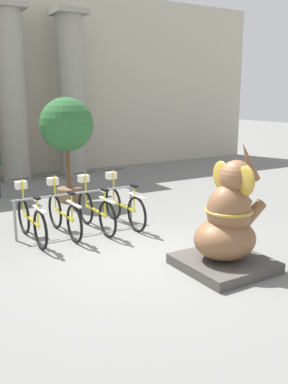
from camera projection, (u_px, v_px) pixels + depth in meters
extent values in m
plane|color=slate|center=(144.00, 259.00, 6.92)|extent=(60.00, 60.00, 0.00)
cube|color=#BCB29E|center=(3.00, 82.00, 13.44)|extent=(20.00, 0.20, 6.00)
cylinder|color=gray|center=(12.00, 98.00, 12.71)|extent=(0.83, 0.83, 5.00)
cube|color=gray|center=(6.00, 5.00, 12.14)|extent=(1.04, 1.04, 0.16)
cylinder|color=gray|center=(72.00, 98.00, 13.66)|extent=(0.83, 0.83, 5.00)
cube|color=gray|center=(69.00, 12.00, 13.09)|extent=(1.04, 1.04, 0.16)
cylinder|color=gray|center=(15.00, 221.00, 7.70)|extent=(0.05, 0.05, 0.75)
cylinder|color=gray|center=(131.00, 204.00, 8.90)|extent=(0.05, 0.05, 0.75)
cylinder|color=gray|center=(77.00, 193.00, 8.22)|extent=(2.50, 0.04, 0.04)
torus|color=black|center=(24.00, 216.00, 8.11)|extent=(0.05, 0.70, 0.70)
torus|color=black|center=(40.00, 230.00, 7.27)|extent=(0.05, 0.70, 0.70)
cube|color=yellow|center=(31.00, 220.00, 7.68)|extent=(0.04, 0.91, 0.04)
cube|color=silver|center=(39.00, 209.00, 7.19)|extent=(0.06, 0.59, 0.03)
cylinder|color=yellow|center=(38.00, 214.00, 7.30)|extent=(0.03, 0.03, 0.52)
cube|color=black|center=(37.00, 198.00, 7.23)|extent=(0.08, 0.18, 0.04)
cylinder|color=yellow|center=(23.00, 198.00, 8.00)|extent=(0.03, 0.03, 0.73)
cylinder|color=black|center=(22.00, 179.00, 7.92)|extent=(0.48, 0.03, 0.03)
cube|color=silver|center=(21.00, 185.00, 8.03)|extent=(0.20, 0.16, 0.14)
torus|color=black|center=(55.00, 211.00, 8.46)|extent=(0.05, 0.70, 0.70)
torus|color=black|center=(74.00, 224.00, 7.62)|extent=(0.05, 0.70, 0.70)
cube|color=yellow|center=(64.00, 215.00, 8.03)|extent=(0.04, 0.91, 0.04)
cube|color=silver|center=(74.00, 204.00, 7.54)|extent=(0.06, 0.59, 0.03)
cylinder|color=yellow|center=(72.00, 208.00, 7.64)|extent=(0.03, 0.03, 0.52)
cube|color=black|center=(71.00, 193.00, 7.58)|extent=(0.08, 0.18, 0.04)
cylinder|color=yellow|center=(55.00, 193.00, 8.34)|extent=(0.03, 0.03, 0.73)
cylinder|color=black|center=(54.00, 175.00, 8.26)|extent=(0.48, 0.03, 0.03)
cube|color=silver|center=(53.00, 181.00, 8.38)|extent=(0.20, 0.16, 0.14)
torus|color=black|center=(86.00, 207.00, 8.74)|extent=(0.05, 0.70, 0.70)
torus|color=black|center=(108.00, 219.00, 7.89)|extent=(0.05, 0.70, 0.70)
cube|color=yellow|center=(96.00, 211.00, 8.30)|extent=(0.04, 0.91, 0.04)
cube|color=silver|center=(107.00, 200.00, 7.81)|extent=(0.06, 0.59, 0.03)
cylinder|color=yellow|center=(105.00, 204.00, 7.92)|extent=(0.03, 0.03, 0.52)
cube|color=black|center=(105.00, 190.00, 7.86)|extent=(0.08, 0.18, 0.04)
cylinder|color=yellow|center=(86.00, 190.00, 8.62)|extent=(0.03, 0.03, 0.73)
cylinder|color=black|center=(85.00, 172.00, 8.54)|extent=(0.48, 0.03, 0.03)
cube|color=silver|center=(84.00, 179.00, 8.66)|extent=(0.20, 0.16, 0.14)
torus|color=black|center=(113.00, 203.00, 9.06)|extent=(0.05, 0.70, 0.70)
torus|color=black|center=(137.00, 214.00, 8.22)|extent=(0.05, 0.70, 0.70)
cube|color=yellow|center=(124.00, 206.00, 8.63)|extent=(0.04, 0.91, 0.04)
cube|color=silver|center=(137.00, 196.00, 8.14)|extent=(0.06, 0.59, 0.03)
cylinder|color=yellow|center=(134.00, 200.00, 8.25)|extent=(0.03, 0.03, 0.52)
cube|color=black|center=(134.00, 186.00, 8.19)|extent=(0.08, 0.18, 0.04)
cylinder|color=yellow|center=(113.00, 187.00, 8.95)|extent=(0.03, 0.03, 0.73)
cylinder|color=black|center=(113.00, 170.00, 8.87)|extent=(0.48, 0.03, 0.03)
cube|color=silver|center=(111.00, 175.00, 8.98)|extent=(0.20, 0.16, 0.14)
cube|color=#4C4742|center=(224.00, 263.00, 6.53)|extent=(1.27, 1.27, 0.16)
ellipsoid|color=brown|center=(225.00, 239.00, 6.44)|extent=(0.98, 0.87, 0.64)
ellipsoid|color=brown|center=(229.00, 211.00, 6.38)|extent=(0.69, 0.64, 0.81)
sphere|color=brown|center=(236.00, 177.00, 6.33)|extent=(0.52, 0.52, 0.52)
ellipsoid|color=#B79333|center=(221.00, 175.00, 6.51)|extent=(0.08, 0.37, 0.44)
ellipsoid|color=#B79333|center=(245.00, 181.00, 6.08)|extent=(0.08, 0.37, 0.44)
cone|color=brown|center=(249.00, 161.00, 6.39)|extent=(0.44, 0.18, 0.65)
cylinder|color=brown|center=(238.00, 211.00, 6.68)|extent=(0.51, 0.17, 0.46)
cylinder|color=brown|center=(251.00, 215.00, 6.44)|extent=(0.51, 0.17, 0.46)
torus|color=#B79333|center=(229.00, 211.00, 6.38)|extent=(0.72, 0.72, 0.05)
cylinder|color=brown|center=(69.00, 194.00, 10.70)|extent=(0.61, 0.61, 0.33)
cylinder|color=brown|center=(68.00, 167.00, 10.55)|extent=(0.10, 0.10, 1.05)
sphere|color=#2D6633|center=(67.00, 124.00, 10.32)|extent=(1.30, 1.30, 1.30)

